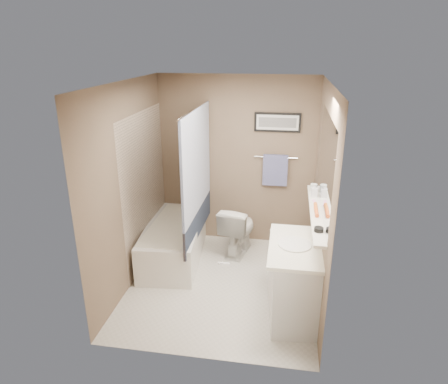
% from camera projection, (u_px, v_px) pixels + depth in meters
% --- Properties ---
extents(ground, '(2.50, 2.50, 0.00)m').
position_uv_depth(ground, '(222.00, 284.00, 4.91)').
color(ground, silver).
rests_on(ground, ground).
extents(ceiling, '(2.20, 2.50, 0.04)m').
position_uv_depth(ceiling, '(222.00, 84.00, 4.07)').
color(ceiling, white).
rests_on(ceiling, wall_back).
extents(wall_back, '(2.20, 0.04, 2.40)m').
position_uv_depth(wall_back, '(236.00, 162.00, 5.62)').
color(wall_back, brown).
rests_on(wall_back, ground).
extents(wall_front, '(2.20, 0.04, 2.40)m').
position_uv_depth(wall_front, '(198.00, 243.00, 3.35)').
color(wall_front, brown).
rests_on(wall_front, ground).
extents(wall_left, '(0.04, 2.50, 2.40)m').
position_uv_depth(wall_left, '(131.00, 187.00, 4.65)').
color(wall_left, brown).
rests_on(wall_left, ground).
extents(wall_right, '(0.04, 2.50, 2.40)m').
position_uv_depth(wall_right, '(320.00, 198.00, 4.32)').
color(wall_right, brown).
rests_on(wall_right, ground).
extents(tile_surround, '(0.02, 1.55, 2.00)m').
position_uv_depth(tile_surround, '(146.00, 189.00, 5.18)').
color(tile_surround, tan).
rests_on(tile_surround, wall_left).
extents(curtain_rod, '(0.02, 1.55, 0.02)m').
position_uv_depth(curtain_rod, '(195.00, 109.00, 4.71)').
color(curtain_rod, silver).
rests_on(curtain_rod, wall_left).
extents(curtain_upper, '(0.03, 1.45, 1.28)m').
position_uv_depth(curtain_upper, '(197.00, 162.00, 4.94)').
color(curtain_upper, silver).
rests_on(curtain_upper, curtain_rod).
extents(curtain_lower, '(0.03, 1.45, 0.36)m').
position_uv_depth(curtain_lower, '(198.00, 222.00, 5.23)').
color(curtain_lower, '#222C3F').
rests_on(curtain_lower, curtain_rod).
extents(mirror, '(0.02, 1.60, 1.00)m').
position_uv_depth(mirror, '(325.00, 165.00, 4.04)').
color(mirror, silver).
rests_on(mirror, wall_right).
extents(shelf, '(0.12, 1.60, 0.03)m').
position_uv_depth(shelf, '(316.00, 212.00, 4.23)').
color(shelf, silver).
rests_on(shelf, wall_right).
extents(towel_bar, '(0.60, 0.02, 0.02)m').
position_uv_depth(towel_bar, '(276.00, 157.00, 5.49)').
color(towel_bar, silver).
rests_on(towel_bar, wall_back).
extents(towel, '(0.34, 0.05, 0.44)m').
position_uv_depth(towel, '(275.00, 170.00, 5.54)').
color(towel, '#848AC0').
rests_on(towel, towel_bar).
extents(art_frame, '(0.62, 0.02, 0.26)m').
position_uv_depth(art_frame, '(277.00, 122.00, 5.34)').
color(art_frame, black).
rests_on(art_frame, wall_back).
extents(art_mat, '(0.56, 0.00, 0.20)m').
position_uv_depth(art_mat, '(277.00, 123.00, 5.33)').
color(art_mat, white).
rests_on(art_mat, art_frame).
extents(art_image, '(0.50, 0.00, 0.13)m').
position_uv_depth(art_image, '(277.00, 123.00, 5.32)').
color(art_image, '#595959').
rests_on(art_image, art_mat).
extents(door, '(0.80, 0.02, 2.00)m').
position_uv_depth(door, '(262.00, 270.00, 3.33)').
color(door, silver).
rests_on(door, wall_front).
extents(door_handle, '(0.10, 0.02, 0.02)m').
position_uv_depth(door_handle, '(224.00, 264.00, 3.43)').
color(door_handle, silver).
rests_on(door_handle, door).
extents(bathtub, '(0.83, 1.56, 0.50)m').
position_uv_depth(bathtub, '(174.00, 241.00, 5.42)').
color(bathtub, white).
rests_on(bathtub, ground).
extents(tub_rim, '(0.56, 1.36, 0.02)m').
position_uv_depth(tub_rim, '(173.00, 225.00, 5.33)').
color(tub_rim, white).
rests_on(tub_rim, bathtub).
extents(toilet, '(0.53, 0.76, 0.71)m').
position_uv_depth(toilet, '(238.00, 229.00, 5.54)').
color(toilet, white).
rests_on(toilet, ground).
extents(vanity, '(0.58, 0.94, 0.80)m').
position_uv_depth(vanity, '(294.00, 282.00, 4.23)').
color(vanity, silver).
rests_on(vanity, ground).
extents(countertop, '(0.54, 0.96, 0.04)m').
position_uv_depth(countertop, '(296.00, 247.00, 4.08)').
color(countertop, white).
rests_on(countertop, vanity).
extents(sink_basin, '(0.34, 0.34, 0.01)m').
position_uv_depth(sink_basin, '(295.00, 244.00, 4.08)').
color(sink_basin, white).
rests_on(sink_basin, countertop).
extents(faucet_spout, '(0.02, 0.02, 0.10)m').
position_uv_depth(faucet_spout, '(315.00, 242.00, 4.03)').
color(faucet_spout, silver).
rests_on(faucet_spout, countertop).
extents(faucet_knob, '(0.05, 0.05, 0.05)m').
position_uv_depth(faucet_knob, '(314.00, 239.00, 4.13)').
color(faucet_knob, white).
rests_on(faucet_knob, countertop).
extents(candle_bowl_near, '(0.09, 0.09, 0.04)m').
position_uv_depth(candle_bowl_near, '(319.00, 229.00, 3.75)').
color(candle_bowl_near, black).
rests_on(candle_bowl_near, shelf).
extents(hair_brush_front, '(0.04, 0.22, 0.04)m').
position_uv_depth(hair_brush_front, '(316.00, 212.00, 4.14)').
color(hair_brush_front, '#D9541E').
rests_on(hair_brush_front, shelf).
extents(hair_brush_back, '(0.04, 0.22, 0.04)m').
position_uv_depth(hair_brush_back, '(316.00, 207.00, 4.24)').
color(hair_brush_back, '#C65C1C').
rests_on(hair_brush_back, shelf).
extents(pink_comb, '(0.05, 0.16, 0.01)m').
position_uv_depth(pink_comb, '(315.00, 202.00, 4.43)').
color(pink_comb, '#FF9BCE').
rests_on(pink_comb, shelf).
extents(glass_jar, '(0.08, 0.08, 0.10)m').
position_uv_depth(glass_jar, '(314.00, 188.00, 4.72)').
color(glass_jar, silver).
rests_on(glass_jar, shelf).
extents(soap_bottle, '(0.07, 0.07, 0.15)m').
position_uv_depth(soap_bottle, '(314.00, 190.00, 4.58)').
color(soap_bottle, '#999999').
rests_on(soap_bottle, shelf).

